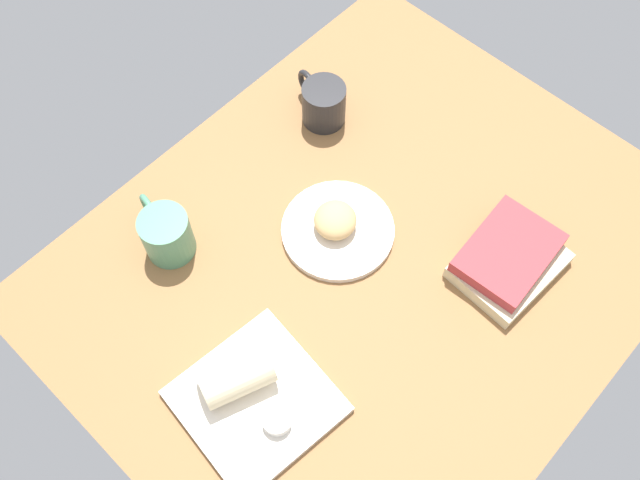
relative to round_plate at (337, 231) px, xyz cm
name	(u,v)px	position (x,y,z in cm)	size (l,w,h in cm)	color
dining_table	(368,262)	(0.21, -7.68, -2.70)	(110.00, 90.00, 4.00)	olive
round_plate	(337,231)	(0.00, 0.00, 0.00)	(21.05, 21.05, 1.40)	silver
scone_pastry	(335,220)	(0.21, 0.71, 2.96)	(8.20, 7.88, 4.52)	tan
square_plate	(256,401)	(-32.74, -11.92, 0.10)	(22.87, 22.87, 1.60)	silver
sauce_cup	(277,420)	(-32.91, -17.06, 2.09)	(4.77, 4.77, 2.21)	silver
breakfast_wrap	(237,376)	(-32.61, -7.80, 4.38)	(6.96, 6.96, 11.73)	beige
book_stack	(509,260)	(15.76, -27.12, 2.08)	(19.70, 16.23, 5.74)	beige
coffee_mug	(323,102)	(18.06, 20.49, 3.86)	(8.79, 13.41, 8.90)	#262628
second_mug	(166,233)	(-23.08, 20.52, 4.23)	(9.04, 14.04, 9.65)	#4C8C6B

